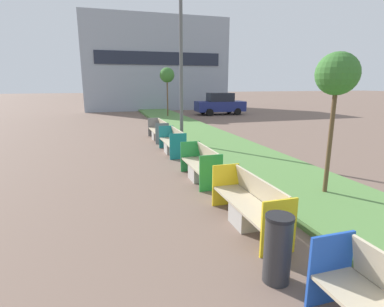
{
  "coord_description": "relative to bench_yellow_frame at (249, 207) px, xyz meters",
  "views": [
    {
      "loc": [
        -1.65,
        1.87,
        2.69
      ],
      "look_at": [
        0.9,
        10.33,
        0.6
      ],
      "focal_mm": 28.0,
      "sensor_mm": 36.0,
      "label": 1
    }
  ],
  "objects": [
    {
      "name": "parked_car_distant",
      "position": [
        7.28,
        19.56,
        0.54
      ],
      "size": [
        4.29,
        2.0,
        1.86
      ],
      "rotation": [
        0.0,
        0.0,
        -0.05
      ],
      "color": "navy",
      "rests_on": "ground"
    },
    {
      "name": "street_lamp_post",
      "position": [
        0.61,
        7.34,
        3.65
      ],
      "size": [
        0.24,
        0.44,
        7.29
      ],
      "color": "#56595B",
      "rests_on": "ground"
    },
    {
      "name": "bench_yellow_frame",
      "position": [
        0.0,
        0.0,
        0.0
      ],
      "size": [
        0.65,
        2.17,
        0.94
      ],
      "color": "#ADA8A0",
      "rests_on": "ground"
    },
    {
      "name": "litter_bin",
      "position": [
        -0.41,
        -1.63,
        0.12
      ],
      "size": [
        0.39,
        0.39,
        0.98
      ],
      "color": "#2D2D30",
      "rests_on": "ground"
    },
    {
      "name": "bench_teal_frame",
      "position": [
        -0.0,
        6.41,
        -0.0
      ],
      "size": [
        0.65,
        2.08,
        0.94
      ],
      "color": "#ADA8A0",
      "rests_on": "ground"
    },
    {
      "name": "building_backdrop",
      "position": [
        3.06,
        27.37,
        4.14
      ],
      "size": [
        14.29,
        5.46,
        9.02
      ],
      "color": "#939EAD",
      "rests_on": "ground"
    },
    {
      "name": "sapling_tree_near",
      "position": [
        2.36,
        0.71,
        2.46
      ],
      "size": [
        0.93,
        0.93,
        3.35
      ],
      "color": "brown",
      "rests_on": "ground"
    },
    {
      "name": "bench_grey_frame",
      "position": [
        0.0,
        9.4,
        0.0
      ],
      "size": [
        0.65,
        2.22,
        0.94
      ],
      "color": "#ADA8A0",
      "rests_on": "ground"
    },
    {
      "name": "bench_green_frame",
      "position": [
        -0.0,
        2.92,
        -0.01
      ],
      "size": [
        0.65,
        1.88,
        0.94
      ],
      "color": "#ADA8A0",
      "rests_on": "ground"
    },
    {
      "name": "sapling_tree_far",
      "position": [
        2.36,
        18.2,
        2.87
      ],
      "size": [
        1.12,
        1.12,
        3.84
      ],
      "color": "brown",
      "rests_on": "ground"
    },
    {
      "name": "planter_grass_strip",
      "position": [
        2.26,
        5.33,
        -0.28
      ],
      "size": [
        2.8,
        120.0,
        0.18
      ],
      "color": "#568442",
      "rests_on": "ground"
    }
  ]
}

